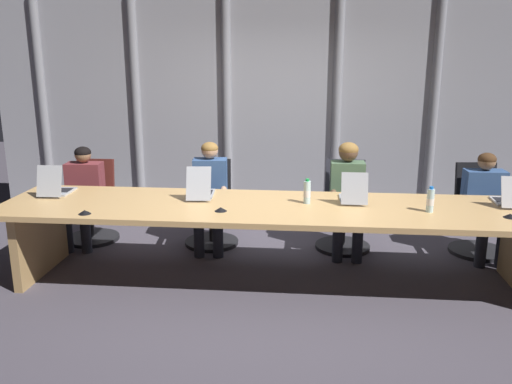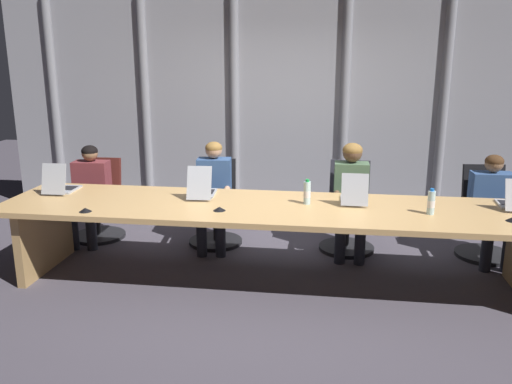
{
  "view_description": "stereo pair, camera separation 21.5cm",
  "coord_description": "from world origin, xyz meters",
  "px_view_note": "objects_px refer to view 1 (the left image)",
  "views": [
    {
      "loc": [
        0.29,
        -4.58,
        2.07
      ],
      "look_at": [
        -0.16,
        0.09,
        0.85
      ],
      "focal_mm": 36.93,
      "sensor_mm": 36.0,
      "label": 1
    },
    {
      "loc": [
        0.51,
        -4.56,
        2.07
      ],
      "look_at": [
        -0.16,
        0.09,
        0.85
      ],
      "focal_mm": 36.93,
      "sensor_mm": 36.0,
      "label": 2
    }
  ],
  "objects_px": {
    "office_chair_right_mid": "(478,220)",
    "laptop_left_mid": "(201,190)",
    "person_left_end": "(83,191)",
    "conference_mic_left_side": "(510,216)",
    "laptop_right_mid": "(509,198)",
    "conference_mic_right_side": "(85,212)",
    "person_center": "(347,192)",
    "water_bottle_secondary": "(307,192)",
    "laptop_center": "(353,195)",
    "person_left_mid": "(210,190)",
    "office_chair_center": "(344,216)",
    "office_chair_left_end": "(92,211)",
    "conference_mic_middle": "(221,209)",
    "laptop_left_end": "(56,188)",
    "office_chair_left_mid": "(211,213)",
    "person_right_mid": "(486,200)",
    "water_bottle_primary": "(430,200)"
  },
  "relations": [
    {
      "from": "office_chair_right_mid",
      "to": "laptop_left_mid",
      "type": "bearing_deg",
      "value": -81.1
    },
    {
      "from": "person_left_end",
      "to": "conference_mic_left_side",
      "type": "distance_m",
      "value": 4.3
    },
    {
      "from": "laptop_right_mid",
      "to": "conference_mic_right_side",
      "type": "bearing_deg",
      "value": 103.45
    },
    {
      "from": "person_center",
      "to": "water_bottle_secondary",
      "type": "xyz_separation_m",
      "value": [
        -0.43,
        -0.76,
        0.18
      ]
    },
    {
      "from": "laptop_left_mid",
      "to": "laptop_center",
      "type": "distance_m",
      "value": 1.45
    },
    {
      "from": "laptop_center",
      "to": "person_left_mid",
      "type": "relative_size",
      "value": 0.34
    },
    {
      "from": "water_bottle_secondary",
      "to": "office_chair_center",
      "type": "bearing_deg",
      "value": 65.76
    },
    {
      "from": "laptop_center",
      "to": "office_chair_left_end",
      "type": "relative_size",
      "value": 0.44
    },
    {
      "from": "conference_mic_middle",
      "to": "conference_mic_left_side",
      "type": "bearing_deg",
      "value": 0.97
    },
    {
      "from": "laptop_left_end",
      "to": "office_chair_left_mid",
      "type": "bearing_deg",
      "value": -61.49
    },
    {
      "from": "conference_mic_right_side",
      "to": "person_right_mid",
      "type": "bearing_deg",
      "value": 18.75
    },
    {
      "from": "laptop_left_end",
      "to": "office_chair_center",
      "type": "distance_m",
      "value": 3.01
    },
    {
      "from": "office_chair_left_end",
      "to": "person_left_mid",
      "type": "relative_size",
      "value": 0.78
    },
    {
      "from": "laptop_left_mid",
      "to": "person_left_end",
      "type": "xyz_separation_m",
      "value": [
        -1.46,
        0.61,
        -0.19
      ]
    },
    {
      "from": "person_right_mid",
      "to": "office_chair_left_mid",
      "type": "bearing_deg",
      "value": -94.54
    },
    {
      "from": "laptop_left_end",
      "to": "conference_mic_left_side",
      "type": "distance_m",
      "value": 4.17
    },
    {
      "from": "laptop_left_end",
      "to": "water_bottle_secondary",
      "type": "relative_size",
      "value": 1.77
    },
    {
      "from": "water_bottle_primary",
      "to": "laptop_left_end",
      "type": "bearing_deg",
      "value": 175.59
    },
    {
      "from": "conference_mic_left_side",
      "to": "person_center",
      "type": "bearing_deg",
      "value": 140.86
    },
    {
      "from": "office_chair_left_end",
      "to": "conference_mic_right_side",
      "type": "distance_m",
      "value": 1.59
    },
    {
      "from": "office_chair_right_mid",
      "to": "water_bottle_secondary",
      "type": "xyz_separation_m",
      "value": [
        -1.85,
        -0.91,
        0.5
      ]
    },
    {
      "from": "water_bottle_secondary",
      "to": "conference_mic_left_side",
      "type": "xyz_separation_m",
      "value": [
        1.7,
        -0.28,
        -0.09
      ]
    },
    {
      "from": "office_chair_left_mid",
      "to": "conference_mic_left_side",
      "type": "relative_size",
      "value": 8.47
    },
    {
      "from": "office_chair_left_end",
      "to": "person_right_mid",
      "type": "bearing_deg",
      "value": 87.34
    },
    {
      "from": "laptop_center",
      "to": "water_bottle_primary",
      "type": "bearing_deg",
      "value": -113.17
    },
    {
      "from": "person_center",
      "to": "water_bottle_primary",
      "type": "distance_m",
      "value": 1.14
    },
    {
      "from": "office_chair_center",
      "to": "water_bottle_secondary",
      "type": "bearing_deg",
      "value": -21.42
    },
    {
      "from": "laptop_right_mid",
      "to": "office_chair_left_mid",
      "type": "height_order",
      "value": "laptop_right_mid"
    },
    {
      "from": "laptop_right_mid",
      "to": "laptop_left_mid",
      "type": "bearing_deg",
      "value": 93.44
    },
    {
      "from": "laptop_right_mid",
      "to": "water_bottle_secondary",
      "type": "xyz_separation_m",
      "value": [
        -1.83,
        -0.14,
        0.05
      ]
    },
    {
      "from": "conference_mic_middle",
      "to": "water_bottle_secondary",
      "type": "bearing_deg",
      "value": 23.22
    },
    {
      "from": "conference_mic_middle",
      "to": "conference_mic_right_side",
      "type": "height_order",
      "value": "same"
    },
    {
      "from": "person_center",
      "to": "laptop_left_mid",
      "type": "bearing_deg",
      "value": -67.07
    },
    {
      "from": "office_chair_left_mid",
      "to": "person_left_mid",
      "type": "bearing_deg",
      "value": 0.4
    },
    {
      "from": "office_chair_right_mid",
      "to": "person_left_end",
      "type": "height_order",
      "value": "person_left_end"
    },
    {
      "from": "office_chair_right_mid",
      "to": "conference_mic_middle",
      "type": "height_order",
      "value": "office_chair_right_mid"
    },
    {
      "from": "laptop_left_end",
      "to": "conference_mic_left_side",
      "type": "xyz_separation_m",
      "value": [
        4.15,
        -0.38,
        -0.04
      ]
    },
    {
      "from": "person_right_mid",
      "to": "water_bottle_secondary",
      "type": "relative_size",
      "value": 4.73
    },
    {
      "from": "office_chair_right_mid",
      "to": "conference_mic_middle",
      "type": "bearing_deg",
      "value": -70.75
    },
    {
      "from": "office_chair_right_mid",
      "to": "laptop_left_end",
      "type": "bearing_deg",
      "value": -85.45
    },
    {
      "from": "office_chair_left_end",
      "to": "water_bottle_secondary",
      "type": "relative_size",
      "value": 3.9
    },
    {
      "from": "water_bottle_primary",
      "to": "laptop_center",
      "type": "bearing_deg",
      "value": 156.44
    },
    {
      "from": "person_left_mid",
      "to": "conference_mic_right_side",
      "type": "xyz_separation_m",
      "value": [
        -0.86,
        -1.27,
        0.11
      ]
    },
    {
      "from": "laptop_left_mid",
      "to": "conference_mic_middle",
      "type": "bearing_deg",
      "value": -154.39
    },
    {
      "from": "laptop_center",
      "to": "person_center",
      "type": "relative_size",
      "value": 0.34
    },
    {
      "from": "water_bottle_primary",
      "to": "conference_mic_left_side",
      "type": "distance_m",
      "value": 0.65
    },
    {
      "from": "office_chair_left_end",
      "to": "office_chair_right_mid",
      "type": "bearing_deg",
      "value": 89.49
    },
    {
      "from": "laptop_left_end",
      "to": "laptop_right_mid",
      "type": "relative_size",
      "value": 0.95
    },
    {
      "from": "conference_mic_right_side",
      "to": "laptop_left_end",
      "type": "bearing_deg",
      "value": 131.45
    },
    {
      "from": "laptop_left_end",
      "to": "office_chair_left_end",
      "type": "distance_m",
      "value": 0.94
    }
  ]
}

